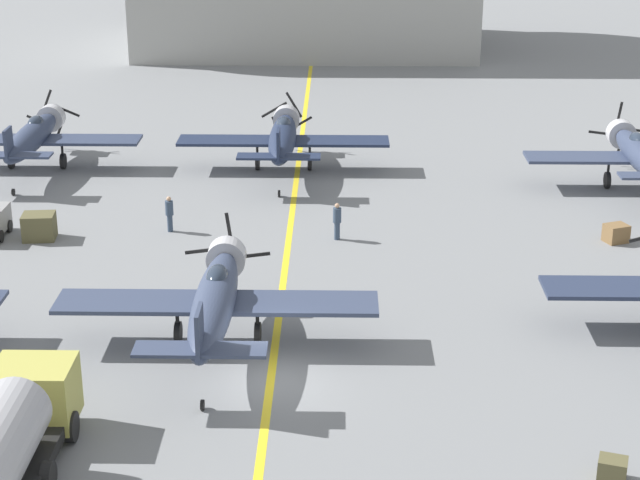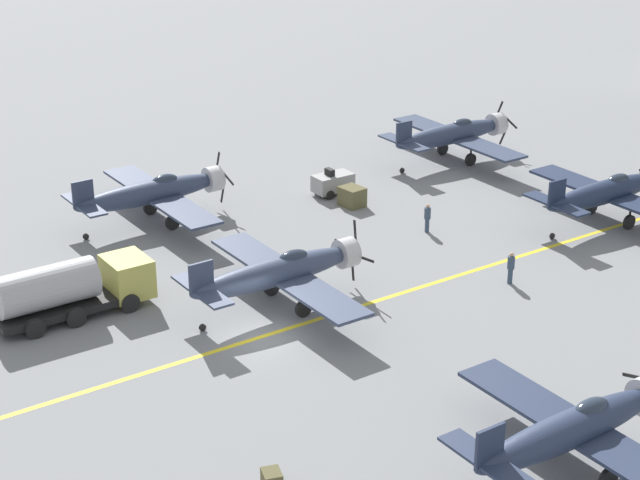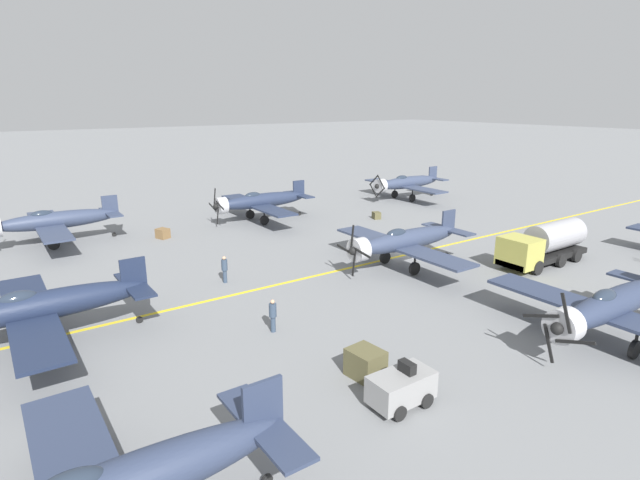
{
  "view_description": "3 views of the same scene",
  "coord_description": "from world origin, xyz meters",
  "px_view_note": "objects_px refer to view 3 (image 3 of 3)",
  "views": [
    {
      "loc": [
        2.34,
        -33.34,
        17.93
      ],
      "look_at": [
        1.57,
        9.73,
        1.63
      ],
      "focal_mm": 60.0,
      "sensor_mm": 36.0,
      "label": 1
    },
    {
      "loc": [
        39.34,
        -23.42,
        24.37
      ],
      "look_at": [
        -0.92,
        4.05,
        3.8
      ],
      "focal_mm": 60.0,
      "sensor_mm": 36.0,
      "label": 2
    },
    {
      "loc": [
        -26.53,
        26.45,
        11.53
      ],
      "look_at": [
        1.27,
        7.31,
        2.04
      ],
      "focal_mm": 28.0,
      "sensor_mm": 36.0,
      "label": 3
    }
  ],
  "objects_px": {
    "airplane_mid_center": "(404,241)",
    "airplane_near_right": "(406,183)",
    "ground_crew_inspecting": "(273,314)",
    "supply_crate_outboard": "(376,215)",
    "airplane_far_right": "(53,221)",
    "airplane_mid_right": "(260,201)",
    "supply_crate_by_tanker": "(163,233)",
    "tow_tractor": "(401,387)",
    "airplane_far_center": "(38,307)",
    "fuel_tanker": "(544,244)",
    "airplane_mid_left": "(610,306)",
    "ground_crew_walking": "(225,268)",
    "supply_crate_mid_lane": "(365,363)"
  },
  "relations": [
    {
      "from": "airplane_mid_right",
      "to": "tow_tractor",
      "type": "bearing_deg",
      "value": 167.36
    },
    {
      "from": "ground_crew_walking",
      "to": "airplane_mid_left",
      "type": "bearing_deg",
      "value": -147.45
    },
    {
      "from": "airplane_mid_right",
      "to": "airplane_far_right",
      "type": "bearing_deg",
      "value": 88.39
    },
    {
      "from": "airplane_mid_center",
      "to": "airplane_far_right",
      "type": "height_order",
      "value": "airplane_far_right"
    },
    {
      "from": "supply_crate_outboard",
      "to": "ground_crew_inspecting",
      "type": "bearing_deg",
      "value": 127.76
    },
    {
      "from": "airplane_mid_right",
      "to": "supply_crate_by_tanker",
      "type": "distance_m",
      "value": 10.06
    },
    {
      "from": "supply_crate_mid_lane",
      "to": "airplane_mid_right",
      "type": "bearing_deg",
      "value": -19.24
    },
    {
      "from": "airplane_far_right",
      "to": "airplane_far_center",
      "type": "bearing_deg",
      "value": 164.47
    },
    {
      "from": "fuel_tanker",
      "to": "airplane_near_right",
      "type": "bearing_deg",
      "value": -20.88
    },
    {
      "from": "airplane_far_right",
      "to": "tow_tractor",
      "type": "distance_m",
      "value": 33.66
    },
    {
      "from": "airplane_far_right",
      "to": "supply_crate_outboard",
      "type": "xyz_separation_m",
      "value": [
        -7.93,
        -27.94,
        -1.66
      ]
    },
    {
      "from": "airplane_far_right",
      "to": "ground_crew_walking",
      "type": "relative_size",
      "value": 6.66
    },
    {
      "from": "airplane_far_center",
      "to": "airplane_far_right",
      "type": "bearing_deg",
      "value": 0.81
    },
    {
      "from": "airplane_far_right",
      "to": "fuel_tanker",
      "type": "bearing_deg",
      "value": -138.45
    },
    {
      "from": "airplane_near_right",
      "to": "supply_crate_by_tanker",
      "type": "height_order",
      "value": "airplane_near_right"
    },
    {
      "from": "airplane_near_right",
      "to": "airplane_far_right",
      "type": "bearing_deg",
      "value": 96.02
    },
    {
      "from": "airplane_far_right",
      "to": "ground_crew_inspecting",
      "type": "relative_size",
      "value": 6.76
    },
    {
      "from": "supply_crate_mid_lane",
      "to": "supply_crate_outboard",
      "type": "bearing_deg",
      "value": -41.7
    },
    {
      "from": "airplane_mid_center",
      "to": "supply_crate_by_tanker",
      "type": "relative_size",
      "value": 11.72
    },
    {
      "from": "fuel_tanker",
      "to": "supply_crate_mid_lane",
      "type": "xyz_separation_m",
      "value": [
        -4.6,
        20.47,
        -0.89
      ]
    },
    {
      "from": "airplane_mid_center",
      "to": "ground_crew_walking",
      "type": "height_order",
      "value": "airplane_mid_center"
    },
    {
      "from": "ground_crew_walking",
      "to": "tow_tractor",
      "type": "bearing_deg",
      "value": 179.98
    },
    {
      "from": "supply_crate_outboard",
      "to": "airplane_mid_center",
      "type": "bearing_deg",
      "value": 146.24
    },
    {
      "from": "airplane_near_right",
      "to": "ground_crew_walking",
      "type": "height_order",
      "value": "airplane_near_right"
    },
    {
      "from": "airplane_near_right",
      "to": "supply_crate_outboard",
      "type": "distance_m",
      "value": 11.22
    },
    {
      "from": "ground_crew_inspecting",
      "to": "tow_tractor",
      "type": "bearing_deg",
      "value": -173.62
    },
    {
      "from": "tow_tractor",
      "to": "ground_crew_inspecting",
      "type": "xyz_separation_m",
      "value": [
        8.47,
        0.95,
        0.18
      ]
    },
    {
      "from": "supply_crate_by_tanker",
      "to": "tow_tractor",
      "type": "bearing_deg",
      "value": 179.81
    },
    {
      "from": "airplane_far_center",
      "to": "fuel_tanker",
      "type": "distance_m",
      "value": 32.23
    },
    {
      "from": "airplane_far_right",
      "to": "airplane_mid_left",
      "type": "distance_m",
      "value": 39.8
    },
    {
      "from": "supply_crate_outboard",
      "to": "airplane_far_right",
      "type": "bearing_deg",
      "value": 74.16
    },
    {
      "from": "airplane_mid_left",
      "to": "airplane_mid_right",
      "type": "bearing_deg",
      "value": 9.85
    },
    {
      "from": "airplane_mid_right",
      "to": "tow_tractor",
      "type": "relative_size",
      "value": 4.62
    },
    {
      "from": "airplane_mid_left",
      "to": "supply_crate_by_tanker",
      "type": "height_order",
      "value": "airplane_mid_left"
    },
    {
      "from": "airplane_far_right",
      "to": "ground_crew_inspecting",
      "type": "distance_m",
      "value": 25.23
    },
    {
      "from": "supply_crate_by_tanker",
      "to": "ground_crew_walking",
      "type": "bearing_deg",
      "value": 179.59
    },
    {
      "from": "tow_tractor",
      "to": "supply_crate_mid_lane",
      "type": "distance_m",
      "value": 2.44
    },
    {
      "from": "airplane_mid_center",
      "to": "airplane_near_right",
      "type": "height_order",
      "value": "airplane_mid_center"
    },
    {
      "from": "ground_crew_inspecting",
      "to": "supply_crate_outboard",
      "type": "height_order",
      "value": "ground_crew_inspecting"
    },
    {
      "from": "airplane_near_right",
      "to": "ground_crew_walking",
      "type": "distance_m",
      "value": 32.76
    },
    {
      "from": "fuel_tanker",
      "to": "airplane_mid_right",
      "type": "bearing_deg",
      "value": 24.46
    },
    {
      "from": "airplane_mid_center",
      "to": "airplane_mid_right",
      "type": "distance_m",
      "value": 18.46
    },
    {
      "from": "supply_crate_by_tanker",
      "to": "supply_crate_mid_lane",
      "type": "relative_size",
      "value": 0.69
    },
    {
      "from": "airplane_mid_center",
      "to": "airplane_far_right",
      "type": "xyz_separation_m",
      "value": [
        20.61,
        19.47,
        -0.0
      ]
    },
    {
      "from": "airplane_far_right",
      "to": "airplane_mid_left",
      "type": "bearing_deg",
      "value": -156.89
    },
    {
      "from": "airplane_far_center",
      "to": "ground_crew_inspecting",
      "type": "bearing_deg",
      "value": -106.7
    },
    {
      "from": "airplane_mid_right",
      "to": "supply_crate_by_tanker",
      "type": "xyz_separation_m",
      "value": [
        -0.78,
        9.9,
        -1.59
      ]
    },
    {
      "from": "ground_crew_inspecting",
      "to": "supply_crate_outboard",
      "type": "xyz_separation_m",
      "value": [
        16.32,
        -21.07,
        -0.62
      ]
    },
    {
      "from": "tow_tractor",
      "to": "ground_crew_walking",
      "type": "height_order",
      "value": "ground_crew_walking"
    },
    {
      "from": "ground_crew_inspecting",
      "to": "supply_crate_by_tanker",
      "type": "relative_size",
      "value": 1.73
    }
  ]
}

